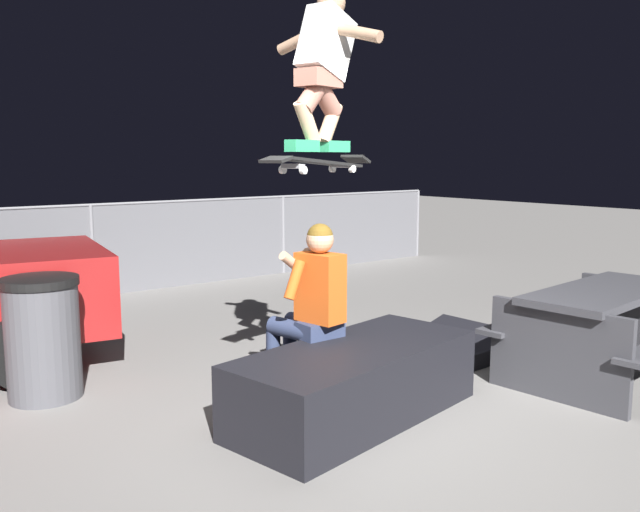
% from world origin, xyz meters
% --- Properties ---
extents(ground_plane, '(40.00, 40.00, 0.00)m').
position_xyz_m(ground_plane, '(0.00, 0.00, 0.00)').
color(ground_plane, slate).
extents(ledge_box_main, '(2.00, 1.13, 0.51)m').
position_xyz_m(ledge_box_main, '(0.03, 0.12, 0.26)').
color(ledge_box_main, black).
rests_on(ledge_box_main, ground).
extents(person_sitting_on_ledge, '(0.60, 0.78, 1.35)m').
position_xyz_m(person_sitting_on_ledge, '(-0.03, 0.58, 0.75)').
color(person_sitting_on_ledge, '#2D3856').
rests_on(person_sitting_on_ledge, ground).
extents(skateboard, '(1.04, 0.45, 0.13)m').
position_xyz_m(skateboard, '(-0.03, 0.46, 1.78)').
color(skateboard, black).
extents(skater_airborne, '(0.64, 0.88, 1.12)m').
position_xyz_m(skater_airborne, '(0.03, 0.47, 2.46)').
color(skater_airborne, '#2D9E66').
extents(kicker_ramp, '(1.07, 0.97, 0.31)m').
position_xyz_m(kicker_ramp, '(1.67, 0.73, 0.05)').
color(kicker_ramp, black).
rests_on(kicker_ramp, ground).
extents(picnic_table_back, '(1.82, 1.50, 0.75)m').
position_xyz_m(picnic_table_back, '(2.21, -0.47, 0.50)').
color(picnic_table_back, '#38383D').
rests_on(picnic_table_back, ground).
extents(trash_bin, '(0.57, 0.57, 0.93)m').
position_xyz_m(trash_bin, '(-1.57, 1.86, 0.47)').
color(trash_bin, '#47474C').
rests_on(trash_bin, ground).
extents(fence_back, '(12.05, 0.05, 1.22)m').
position_xyz_m(fence_back, '(0.00, 5.31, 0.65)').
color(fence_back, slate).
rests_on(fence_back, ground).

